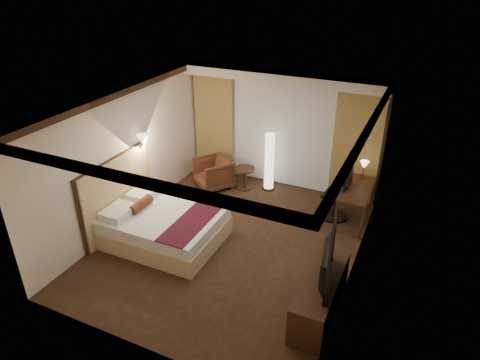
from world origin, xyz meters
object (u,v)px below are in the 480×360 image
at_px(bed, 165,227).
at_px(office_chair, 336,193).
at_px(side_table, 244,178).
at_px(desk, 355,205).
at_px(television, 322,261).
at_px(floor_lamp, 269,162).
at_px(dresser, 320,296).
at_px(armchair, 213,172).

xyz_separation_m(bed, office_chair, (2.71, 2.17, 0.27)).
bearing_deg(office_chair, side_table, 177.13).
distance_m(side_table, desk, 2.63).
bearing_deg(television, side_table, 30.24).
bearing_deg(television, floor_lamp, 22.37).
bearing_deg(bed, dresser, -10.75).
bearing_deg(bed, office_chair, 38.69).
bearing_deg(office_chair, television, -74.69).
xyz_separation_m(bed, armchair, (-0.19, 2.31, 0.09)).
bearing_deg(armchair, dresser, -4.65).
bearing_deg(dresser, bed, 169.25).
xyz_separation_m(bed, side_table, (0.50, 2.54, -0.04)).
relative_size(bed, television, 1.82).
bearing_deg(office_chair, desk, 13.69).
height_order(floor_lamp, dresser, floor_lamp).
bearing_deg(dresser, floor_lamp, 122.47).
distance_m(bed, television, 3.26).
xyz_separation_m(bed, dresser, (3.16, -0.60, 0.02)).
bearing_deg(bed, side_table, 78.85).
bearing_deg(desk, bed, -144.50).
height_order(floor_lamp, office_chair, floor_lamp).
distance_m(floor_lamp, office_chair, 1.79).
bearing_deg(armchair, bed, -48.91).
xyz_separation_m(floor_lamp, television, (2.11, -3.36, 0.27)).
distance_m(bed, desk, 3.82).
bearing_deg(office_chair, floor_lamp, 167.24).
xyz_separation_m(bed, television, (3.13, -0.60, 0.66)).
relative_size(bed, office_chair, 1.81).
xyz_separation_m(armchair, dresser, (3.36, -2.91, -0.07)).
height_order(side_table, desk, desk).
distance_m(desk, television, 2.88).
distance_m(desk, office_chair, 0.45).
bearing_deg(bed, floor_lamp, 69.70).
bearing_deg(television, dresser, -99.74).
height_order(bed, desk, desk).
xyz_separation_m(dresser, television, (-0.03, 0.00, 0.64)).
distance_m(bed, dresser, 3.22).
height_order(side_table, television, television).
height_order(armchair, side_table, armchair).
relative_size(floor_lamp, office_chair, 1.22).
bearing_deg(bed, television, -10.85).
distance_m(floor_lamp, desk, 2.18).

